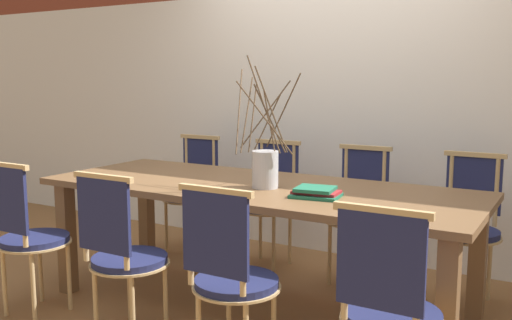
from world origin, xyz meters
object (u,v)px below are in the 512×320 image
Objects in this scene: dining_table at (256,200)px; book_stack at (316,192)px; chair_near_center at (231,274)px; chair_far_center at (358,209)px; vase_centerpiece at (265,166)px.

dining_table is 0.49m from book_stack.
book_stack is at bearing -16.95° from dining_table.
chair_near_center is at bearing -67.67° from dining_table.
chair_near_center is at bearing -101.95° from book_stack.
chair_far_center is (0.04, 1.55, 0.00)m from chair_near_center.
chair_near_center is 0.71m from book_stack.
chair_far_center is 0.96m from vase_centerpiece.
vase_centerpiece is (-0.27, -0.83, 0.39)m from chair_far_center.
vase_centerpiece is at bearing 166.92° from book_stack.
vase_centerpiece is 0.39m from book_stack.
vase_centerpiece reaches higher than book_stack.
chair_near_center reaches higher than dining_table.
chair_near_center is at bearing -72.58° from vase_centerpiece.
book_stack reaches higher than dining_table.
vase_centerpiece is (0.09, -0.05, 0.22)m from dining_table.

